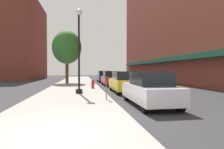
# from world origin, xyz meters

# --- Properties ---
(ground_plane) EXTENTS (90.00, 90.00, 0.00)m
(ground_plane) POSITION_xyz_m (4.00, 18.00, 0.00)
(ground_plane) COLOR #2D2D30
(sidewalk_slab) EXTENTS (4.80, 50.00, 0.12)m
(sidewalk_slab) POSITION_xyz_m (0.00, 19.00, 0.06)
(sidewalk_slab) COLOR gray
(sidewalk_slab) RESTS_ON ground
(building_far_background) EXTENTS (6.80, 18.00, 16.11)m
(building_far_background) POSITION_xyz_m (-11.01, 37.00, 8.03)
(building_far_background) COLOR brown
(building_far_background) RESTS_ON ground
(lamppost) EXTENTS (0.48, 0.48, 5.90)m
(lamppost) POSITION_xyz_m (0.51, 8.54, 3.20)
(lamppost) COLOR black
(lamppost) RESTS_ON sidewalk_slab
(fire_hydrant) EXTENTS (0.33, 0.26, 0.79)m
(fire_hydrant) POSITION_xyz_m (1.69, 12.18, 0.52)
(fire_hydrant) COLOR red
(fire_hydrant) RESTS_ON sidewalk_slab
(parking_meter_near) EXTENTS (0.14, 0.09, 1.31)m
(parking_meter_near) POSITION_xyz_m (2.05, 5.56, 0.95)
(parking_meter_near) COLOR slate
(parking_meter_near) RESTS_ON sidewalk_slab
(tree_near) EXTENTS (3.69, 3.69, 6.69)m
(tree_near) POSITION_xyz_m (-1.14, 19.96, 4.66)
(tree_near) COLOR #4C3823
(tree_near) RESTS_ON sidewalk_slab
(car_white) EXTENTS (1.80, 4.30, 1.66)m
(car_white) POSITION_xyz_m (4.00, 3.96, 0.81)
(car_white) COLOR black
(car_white) RESTS_ON ground
(car_yellow) EXTENTS (1.80, 4.30, 1.66)m
(car_yellow) POSITION_xyz_m (4.00, 9.71, 0.81)
(car_yellow) COLOR black
(car_yellow) RESTS_ON ground
(car_red) EXTENTS (1.80, 4.30, 1.66)m
(car_red) POSITION_xyz_m (4.00, 16.52, 0.81)
(car_red) COLOR black
(car_red) RESTS_ON ground
(car_blue) EXTENTS (1.80, 4.30, 1.66)m
(car_blue) POSITION_xyz_m (4.00, 23.35, 0.81)
(car_blue) COLOR black
(car_blue) RESTS_ON ground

